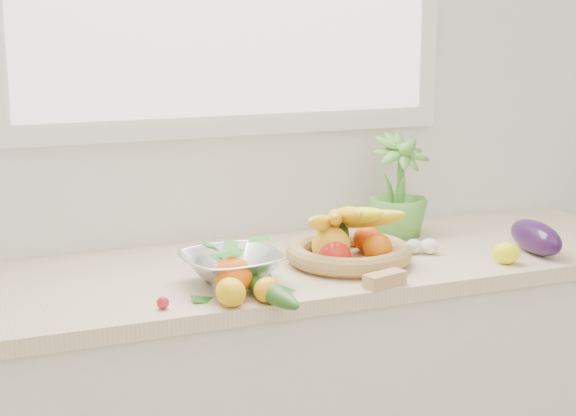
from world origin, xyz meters
name	(u,v)px	position (x,y,z in m)	size (l,w,h in m)	color
back_wall	(228,81)	(0.00, 2.25, 1.35)	(4.50, 0.02, 2.70)	white
countertop	(267,272)	(0.00, 1.95, 0.88)	(2.24, 0.62, 0.04)	beige
orange_loose	(233,276)	(-0.16, 1.74, 0.95)	(0.09, 0.09, 0.09)	#FF6008
lemon_a	(231,292)	(-0.19, 1.67, 0.93)	(0.07, 0.08, 0.07)	yellow
lemon_b	(267,290)	(-0.11, 1.67, 0.93)	(0.06, 0.07, 0.06)	#EAA10C
lemon_c	(506,253)	(0.58, 1.72, 0.93)	(0.06, 0.07, 0.06)	#F7F80D
apple	(335,257)	(0.13, 1.81, 0.94)	(0.08, 0.08, 0.08)	red
ginger	(385,280)	(0.19, 1.67, 0.92)	(0.11, 0.04, 0.03)	tan
garlic_a	(339,261)	(0.15, 1.84, 0.92)	(0.05, 0.05, 0.05)	white
garlic_b	(414,246)	(0.40, 1.90, 0.92)	(0.05, 0.05, 0.04)	beige
garlic_c	(429,246)	(0.44, 1.88, 0.92)	(0.05, 0.05, 0.04)	white
eggplant	(536,237)	(0.71, 1.78, 0.94)	(0.08, 0.22, 0.09)	#270F37
cucumber	(269,291)	(-0.10, 1.67, 0.92)	(0.05, 0.26, 0.05)	#1A5418
radish	(163,303)	(-0.34, 1.71, 0.91)	(0.03, 0.03, 0.03)	red
potted_herb	(398,188)	(0.46, 2.09, 1.04)	(0.18, 0.18, 0.31)	#559C38
fruit_basket	(348,245)	(0.20, 1.88, 0.95)	(0.37, 0.37, 0.18)	tan
colander_with_spinach	(231,259)	(-0.14, 1.82, 0.96)	(0.27, 0.27, 0.12)	white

